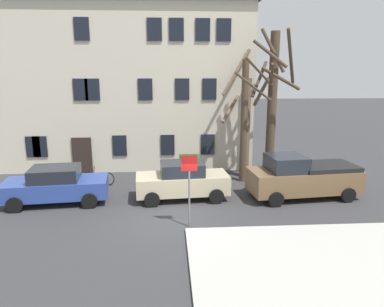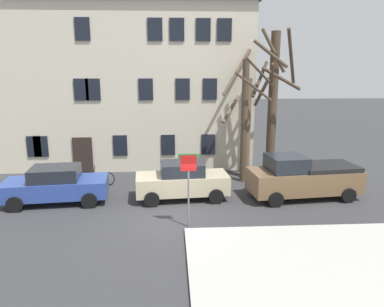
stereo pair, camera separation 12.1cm
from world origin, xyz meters
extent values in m
plane|color=#38383A|center=(0.00, 0.00, 0.00)|extent=(120.00, 120.00, 0.00)
cube|color=#B7B5AD|center=(5.21, -5.54, 0.06)|extent=(9.37, 8.99, 0.12)
cube|color=beige|center=(-2.94, 11.52, 4.80)|extent=(15.71, 8.79, 9.60)
cube|color=#2D231E|center=(-5.04, 7.08, 1.05)|extent=(1.10, 0.12, 2.10)
cube|color=black|center=(-7.75, 7.09, 1.60)|extent=(0.80, 0.08, 1.20)
cube|color=black|center=(-7.38, 7.09, 1.60)|extent=(0.80, 0.08, 1.20)
cube|color=black|center=(-2.88, 7.09, 1.60)|extent=(0.80, 0.08, 1.20)
cube|color=black|center=(-0.12, 7.09, 1.60)|extent=(0.80, 0.08, 1.20)
cube|color=black|center=(2.23, 7.09, 1.60)|extent=(0.80, 0.08, 1.20)
cube|color=black|center=(-4.88, 7.09, 4.80)|extent=(0.80, 0.08, 1.20)
cube|color=black|center=(-4.24, 7.09, 4.80)|extent=(0.80, 0.08, 1.20)
cube|color=black|center=(-1.32, 7.09, 4.80)|extent=(0.80, 0.08, 1.20)
cube|color=black|center=(0.75, 7.09, 4.80)|extent=(0.80, 0.08, 1.20)
cube|color=black|center=(2.29, 7.09, 4.80)|extent=(0.80, 0.08, 1.20)
cube|color=black|center=(-4.60, 7.09, 8.00)|extent=(0.80, 0.08, 1.20)
cube|color=black|center=(-0.73, 7.09, 8.00)|extent=(0.80, 0.08, 1.20)
cube|color=black|center=(0.46, 7.09, 8.00)|extent=(0.80, 0.08, 1.20)
cube|color=black|center=(1.89, 7.09, 8.00)|extent=(0.80, 0.08, 1.20)
cube|color=black|center=(3.05, 7.09, 8.00)|extent=(0.80, 0.08, 1.20)
cylinder|color=#4C3D2D|center=(3.90, 5.00, 3.20)|extent=(0.35, 0.35, 6.40)
cylinder|color=#4C3D2D|center=(5.16, 4.64, 5.28)|extent=(0.85, 2.63, 1.84)
cylinder|color=#4C3D2D|center=(4.09, 4.06, 5.08)|extent=(1.97, 0.53, 1.45)
cylinder|color=#4C3D2D|center=(4.41, 4.20, 5.78)|extent=(1.72, 1.16, 1.43)
cylinder|color=brown|center=(4.16, 5.86, 2.72)|extent=(0.52, 0.52, 5.43)
cylinder|color=brown|center=(3.40, 6.40, 3.76)|extent=(1.27, 1.70, 1.44)
cylinder|color=brown|center=(3.72, 6.64, 5.75)|extent=(1.77, 1.10, 2.54)
cylinder|color=brown|center=(4.99, 6.00, 4.67)|extent=(0.47, 1.81, 1.63)
cylinder|color=#4C3D2D|center=(5.58, 5.84, 3.92)|extent=(0.50, 0.50, 7.84)
cylinder|color=#4C3D2D|center=(5.14, 5.09, 6.67)|extent=(1.68, 1.10, 1.46)
cylinder|color=#4C3D2D|center=(5.68, 4.83, 5.43)|extent=(2.13, 0.38, 1.21)
cylinder|color=#4C3D2D|center=(4.96, 6.34, 5.39)|extent=(1.22, 1.47, 1.93)
cylinder|color=#4C3D2D|center=(5.33, 5.30, 6.83)|extent=(1.29, 0.72, 2.24)
cylinder|color=#4C3D2D|center=(6.31, 5.39, 6.51)|extent=(1.12, 1.67, 2.76)
cube|color=#2D4799|center=(-5.13, 2.28, 0.70)|extent=(4.65, 2.26, 0.76)
cube|color=#1E232B|center=(-5.13, 2.28, 1.37)|extent=(2.21, 1.81, 0.58)
cylinder|color=black|center=(-6.56, 1.22, 0.34)|extent=(0.70, 0.28, 0.68)
cylinder|color=black|center=(-6.74, 3.05, 0.34)|extent=(0.70, 0.28, 0.68)
cylinder|color=black|center=(-3.52, 1.51, 0.34)|extent=(0.70, 0.28, 0.68)
cylinder|color=black|center=(-3.69, 3.34, 0.34)|extent=(0.70, 0.28, 0.68)
cube|color=#C6B793|center=(0.55, 2.45, 0.74)|extent=(4.35, 2.03, 0.85)
cube|color=#1E232B|center=(0.55, 2.45, 1.46)|extent=(2.06, 1.65, 0.58)
cylinder|color=black|center=(-0.81, 1.49, 0.34)|extent=(0.70, 0.27, 0.68)
cylinder|color=black|center=(-0.95, 3.19, 0.34)|extent=(0.70, 0.27, 0.68)
cylinder|color=black|center=(2.05, 1.72, 0.34)|extent=(0.70, 0.27, 0.68)
cylinder|color=black|center=(1.92, 3.41, 0.34)|extent=(0.70, 0.27, 0.68)
cube|color=brown|center=(6.23, 2.30, 0.84)|extent=(5.24, 2.45, 1.03)
cube|color=#1E232B|center=(5.32, 2.21, 1.70)|extent=(1.79, 1.87, 0.70)
cube|color=black|center=(7.34, 2.41, 1.45)|extent=(2.81, 2.13, 0.20)
cylinder|color=black|center=(4.61, 1.16, 0.34)|extent=(0.70, 0.29, 0.68)
cylinder|color=black|center=(4.42, 3.10, 0.34)|extent=(0.70, 0.29, 0.68)
cylinder|color=black|center=(8.05, 1.50, 0.34)|extent=(0.70, 0.29, 0.68)
cylinder|color=black|center=(7.85, 3.45, 0.34)|extent=(0.70, 0.29, 0.68)
cylinder|color=slate|center=(0.70, -0.66, 1.41)|extent=(0.07, 0.07, 2.83)
cube|color=red|center=(0.70, -0.68, 2.53)|extent=(0.60, 0.03, 0.60)
cube|color=#1E8C38|center=(0.70, -0.64, 2.78)|extent=(0.76, 0.02, 0.18)
torus|color=black|center=(-3.23, 4.66, 0.36)|extent=(0.71, 0.18, 0.71)
torus|color=black|center=(-4.25, 4.85, 0.36)|extent=(0.71, 0.18, 0.71)
cylinder|color=black|center=(-3.74, 4.75, 0.58)|extent=(0.99, 0.23, 0.19)
cylinder|color=black|center=(-3.94, 4.79, 0.81)|extent=(0.09, 0.05, 0.45)
camera|label=1|loc=(-0.02, -13.45, 5.89)|focal=33.66mm
camera|label=2|loc=(0.10, -13.46, 5.89)|focal=33.66mm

